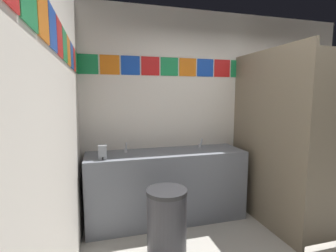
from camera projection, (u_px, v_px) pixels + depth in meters
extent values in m
cube|color=silver|center=(219.00, 111.00, 3.63)|extent=(3.89, 0.08, 2.76)
cube|color=#1E8C4C|center=(88.00, 64.00, 3.03)|extent=(0.24, 0.01, 0.24)
cube|color=orange|center=(110.00, 65.00, 3.09)|extent=(0.24, 0.01, 0.24)
cube|color=#1947B7|center=(130.00, 65.00, 3.16)|extent=(0.24, 0.01, 0.24)
cube|color=red|center=(150.00, 66.00, 3.23)|extent=(0.24, 0.01, 0.24)
cube|color=#1E8C4C|center=(169.00, 67.00, 3.30)|extent=(0.24, 0.01, 0.24)
cube|color=orange|center=(188.00, 67.00, 3.37)|extent=(0.24, 0.01, 0.24)
cube|color=#1947B7|center=(205.00, 68.00, 3.44)|extent=(0.24, 0.01, 0.24)
cube|color=red|center=(222.00, 68.00, 3.51)|extent=(0.24, 0.01, 0.24)
cube|color=#1E8C4C|center=(238.00, 69.00, 3.58)|extent=(0.24, 0.01, 0.24)
cube|color=orange|center=(254.00, 69.00, 3.64)|extent=(0.24, 0.01, 0.24)
cube|color=#1947B7|center=(269.00, 70.00, 3.71)|extent=(0.24, 0.01, 0.24)
cube|color=red|center=(283.00, 70.00, 3.78)|extent=(0.24, 0.01, 0.24)
cube|color=#1E8C4C|center=(297.00, 71.00, 3.85)|extent=(0.24, 0.01, 0.24)
cube|color=orange|center=(311.00, 71.00, 3.92)|extent=(0.24, 0.01, 0.24)
cube|color=#1947B7|center=(324.00, 72.00, 3.99)|extent=(0.24, 0.01, 0.24)
cube|color=silver|center=(50.00, 135.00, 1.47)|extent=(0.08, 3.32, 2.76)
cube|color=orange|center=(43.00, 14.00, 1.17)|extent=(0.01, 0.24, 0.24)
cube|color=#1947B7|center=(53.00, 28.00, 1.41)|extent=(0.01, 0.24, 0.24)
cube|color=red|center=(60.00, 38.00, 1.65)|extent=(0.01, 0.24, 0.24)
cube|color=#1E8C4C|center=(65.00, 46.00, 1.90)|extent=(0.01, 0.24, 0.24)
cube|color=orange|center=(69.00, 51.00, 2.14)|extent=(0.01, 0.24, 0.24)
cube|color=#1947B7|center=(72.00, 56.00, 2.39)|extent=(0.01, 0.24, 0.24)
cube|color=red|center=(74.00, 59.00, 2.63)|extent=(0.01, 0.24, 0.24)
cube|color=#1E8C4C|center=(76.00, 62.00, 2.88)|extent=(0.01, 0.24, 0.24)
cube|color=slate|center=(167.00, 186.00, 3.19)|extent=(2.00, 0.57, 0.90)
cube|color=slate|center=(161.00, 150.00, 3.40)|extent=(2.00, 0.03, 0.08)
cylinder|color=white|center=(127.00, 159.00, 2.98)|extent=(0.34, 0.34, 0.10)
cylinder|color=white|center=(204.00, 154.00, 3.25)|extent=(0.34, 0.34, 0.10)
cylinder|color=silver|center=(126.00, 150.00, 3.11)|extent=(0.04, 0.04, 0.05)
cylinder|color=silver|center=(126.00, 146.00, 3.05)|extent=(0.02, 0.06, 0.09)
cylinder|color=silver|center=(200.00, 146.00, 3.37)|extent=(0.04, 0.04, 0.05)
cylinder|color=silver|center=(201.00, 142.00, 3.32)|extent=(0.02, 0.06, 0.09)
cube|color=gray|center=(103.00, 152.00, 2.76)|extent=(0.09, 0.07, 0.16)
cylinder|color=black|center=(103.00, 159.00, 2.72)|extent=(0.02, 0.02, 0.03)
cube|color=#726651|center=(264.00, 139.00, 3.03)|extent=(0.04, 1.38, 2.15)
cylinder|color=silver|center=(311.00, 140.00, 2.38)|extent=(0.02, 0.02, 0.10)
cylinder|color=white|center=(282.00, 196.00, 3.48)|extent=(0.38, 0.38, 0.40)
torus|color=white|center=(283.00, 181.00, 3.46)|extent=(0.39, 0.39, 0.05)
cube|color=white|center=(273.00, 166.00, 3.64)|extent=(0.34, 0.17, 0.34)
cylinder|color=#333338|center=(167.00, 225.00, 2.45)|extent=(0.39, 0.39, 0.66)
cylinder|color=#262628|center=(167.00, 191.00, 2.40)|extent=(0.40, 0.40, 0.04)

